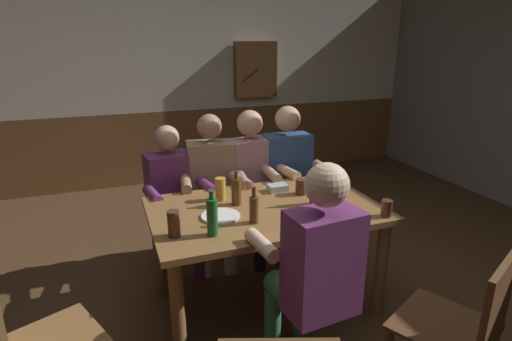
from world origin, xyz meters
TOP-DOWN VIEW (x-y plane):
  - ground_plane at (0.00, 0.00)m, footprint 7.76×7.76m
  - back_wall_upper at (0.00, 2.95)m, footprint 6.47×0.12m
  - back_wall_wainscot at (0.00, 2.95)m, footprint 6.47×0.12m
  - dining_table at (0.00, 0.03)m, footprint 1.51×0.95m
  - person_0 at (-0.50, 0.73)m, footprint 0.53×0.57m
  - person_1 at (-0.18, 0.74)m, footprint 0.55×0.58m
  - person_2 at (0.18, 0.73)m, footprint 0.55×0.56m
  - person_3 at (0.51, 0.74)m, footprint 0.55×0.52m
  - person_4 at (-0.01, -0.68)m, footprint 0.52×0.55m
  - chair_empty_far_end at (0.56, -1.13)m, footprint 0.59×0.59m
  - table_candle at (0.53, -0.09)m, footprint 0.04×0.04m
  - condiment_caddy at (0.20, 0.28)m, footprint 0.14×0.10m
  - plate_0 at (-0.32, -0.02)m, footprint 0.24×0.24m
  - plate_1 at (0.40, -0.22)m, footprint 0.23×0.23m
  - bottle_0 at (0.33, -0.03)m, footprint 0.06×0.06m
  - bottle_1 at (-0.15, -0.17)m, footprint 0.06×0.06m
  - bottle_2 at (-0.43, -0.25)m, footprint 0.06×0.06m
  - bottle_3 at (-0.16, 0.14)m, footprint 0.07×0.07m
  - pint_glass_0 at (-0.64, -0.18)m, footprint 0.07×0.07m
  - pint_glass_1 at (0.66, -0.37)m, footprint 0.07×0.07m
  - pint_glass_2 at (0.63, 0.31)m, footprint 0.08×0.08m
  - pint_glass_3 at (0.33, 0.16)m, footprint 0.08×0.08m
  - pint_glass_4 at (-0.24, 0.26)m, footprint 0.07×0.07m
  - wall_dart_cabinet at (0.97, 2.82)m, footprint 0.56×0.15m

SIDE VIEW (x-z plane):
  - ground_plane at x=0.00m, z-range 0.00..0.00m
  - back_wall_wainscot at x=0.00m, z-range 0.00..0.93m
  - chair_empty_far_end at x=0.56m, z-range 0.04..0.92m
  - dining_table at x=0.00m, z-range 0.26..0.99m
  - person_0 at x=-0.50m, z-range 0.06..1.23m
  - person_1 at x=-0.18m, z-range 0.06..1.30m
  - person_2 at x=0.18m, z-range 0.06..1.31m
  - person_4 at x=-0.01m, z-range 0.06..1.32m
  - person_3 at x=0.51m, z-range 0.07..1.33m
  - plate_0 at x=-0.32m, z-range 0.73..0.75m
  - plate_1 at x=0.40m, z-range 0.73..0.75m
  - condiment_caddy at x=0.20m, z-range 0.73..0.78m
  - table_candle at x=0.53m, z-range 0.73..0.81m
  - pint_glass_1 at x=0.66m, z-range 0.73..0.84m
  - pint_glass_3 at x=0.33m, z-range 0.73..0.85m
  - pint_glass_2 at x=0.63m, z-range 0.73..0.89m
  - pint_glass_0 at x=-0.64m, z-range 0.73..0.89m
  - pint_glass_4 at x=-0.24m, z-range 0.73..0.89m
  - bottle_1 at x=-0.15m, z-range 0.71..0.94m
  - bottle_0 at x=0.33m, z-range 0.71..0.94m
  - bottle_3 at x=-0.16m, z-range 0.71..0.95m
  - bottle_2 at x=-0.43m, z-range 0.71..0.98m
  - wall_dart_cabinet at x=0.97m, z-range 1.07..1.77m
  - back_wall_upper at x=0.00m, z-range 0.93..2.61m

